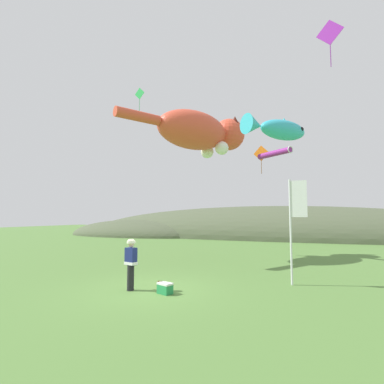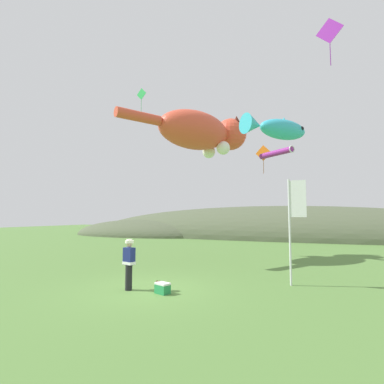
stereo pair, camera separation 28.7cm
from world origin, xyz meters
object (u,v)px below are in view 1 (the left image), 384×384
object	(u,v)px
kite_diamond_orange	(261,154)
kite_spool	(160,283)
festival_banner_pole	(295,215)
picnic_cooler	(165,288)
kite_fish_windsock	(277,129)
kite_tube_streamer	(275,153)
festival_attendant	(131,263)
kite_giant_cat	(201,132)
kite_diamond_violet	(330,33)
kite_diamond_green	(140,94)

from	to	relation	value
kite_diamond_orange	kite_spool	bearing A→B (deg)	-99.78
kite_diamond_orange	festival_banner_pole	bearing A→B (deg)	-73.19
picnic_cooler	kite_fish_windsock	distance (m)	8.18
kite_tube_streamer	picnic_cooler	bearing A→B (deg)	-104.24
picnic_cooler	festival_banner_pole	bearing A→B (deg)	36.73
festival_attendant	kite_giant_cat	size ratio (longest dim) A/B	0.21
kite_diamond_violet	kite_diamond_orange	world-z (taller)	kite_diamond_violet
kite_diamond_orange	festival_attendant	bearing A→B (deg)	-101.95
kite_giant_cat	kite_tube_streamer	distance (m)	4.77
picnic_cooler	kite_diamond_violet	distance (m)	11.72
picnic_cooler	kite_diamond_orange	bearing A→B (deg)	84.12
festival_attendant	festival_banner_pole	xyz separation A→B (m)	(5.31, 3.05, 1.67)
kite_spool	kite_diamond_orange	world-z (taller)	kite_diamond_orange
kite_tube_streamer	kite_fish_windsock	bearing A→B (deg)	-81.69
kite_diamond_violet	kite_diamond_orange	xyz separation A→B (m)	(-4.23, 8.49, -2.91)
kite_tube_streamer	kite_diamond_green	world-z (taller)	kite_diamond_green
festival_attendant	picnic_cooler	size ratio (longest dim) A/B	3.12
kite_tube_streamer	kite_diamond_green	bearing A→B (deg)	-171.37
kite_spool	festival_attendant	bearing A→B (deg)	-123.92
kite_tube_streamer	kite_diamond_orange	distance (m)	2.72
kite_spool	kite_giant_cat	bearing A→B (deg)	99.15
kite_tube_streamer	kite_diamond_violet	xyz separation A→B (m)	(3.01, -6.12, 3.45)
kite_fish_windsock	kite_diamond_green	size ratio (longest dim) A/B	1.77
kite_spool	festival_banner_pole	distance (m)	5.71
festival_attendant	kite_giant_cat	distance (m)	11.01
festival_banner_pole	kite_diamond_green	world-z (taller)	kite_diamond_green
kite_spool	picnic_cooler	world-z (taller)	picnic_cooler
kite_fish_windsock	festival_banner_pole	bearing A→B (deg)	-58.94
kite_fish_windsock	kite_diamond_green	xyz separation A→B (m)	(-9.79, 4.15, 4.77)
kite_spool	kite_diamond_violet	size ratio (longest dim) A/B	0.10
kite_diamond_violet	kite_spool	bearing A→B (deg)	-156.40
festival_attendant	kite_diamond_green	distance (m)	14.21
kite_spool	kite_diamond_violet	xyz separation A→B (m)	(6.16, 2.69, 9.81)
festival_attendant	picnic_cooler	xyz separation A→B (m)	(1.33, 0.07, -0.77)
picnic_cooler	kite_diamond_green	world-z (taller)	kite_diamond_green
kite_spool	kite_tube_streamer	size ratio (longest dim) A/B	0.09
festival_attendant	picnic_cooler	world-z (taller)	festival_attendant
kite_diamond_green	festival_attendant	bearing A→B (deg)	-58.26
picnic_cooler	kite_giant_cat	bearing A→B (deg)	102.69
picnic_cooler	kite_diamond_green	distance (m)	15.26
picnic_cooler	kite_diamond_green	xyz separation A→B (m)	(-6.52, 8.33, 10.99)
kite_spool	kite_diamond_orange	bearing A→B (deg)	80.22
kite_fish_windsock	picnic_cooler	bearing A→B (deg)	-128.00
festival_attendant	kite_spool	distance (m)	1.43
festival_attendant	kite_tube_streamer	distance (m)	11.83
kite_diamond_violet	kite_diamond_green	xyz separation A→B (m)	(-12.00, 4.76, 1.26)
kite_diamond_green	festival_banner_pole	bearing A→B (deg)	-26.99
kite_fish_windsock	kite_diamond_violet	size ratio (longest dim) A/B	1.58
festival_attendant	kite_diamond_green	size ratio (longest dim) A/B	1.01
kite_spool	kite_tube_streamer	distance (m)	11.31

